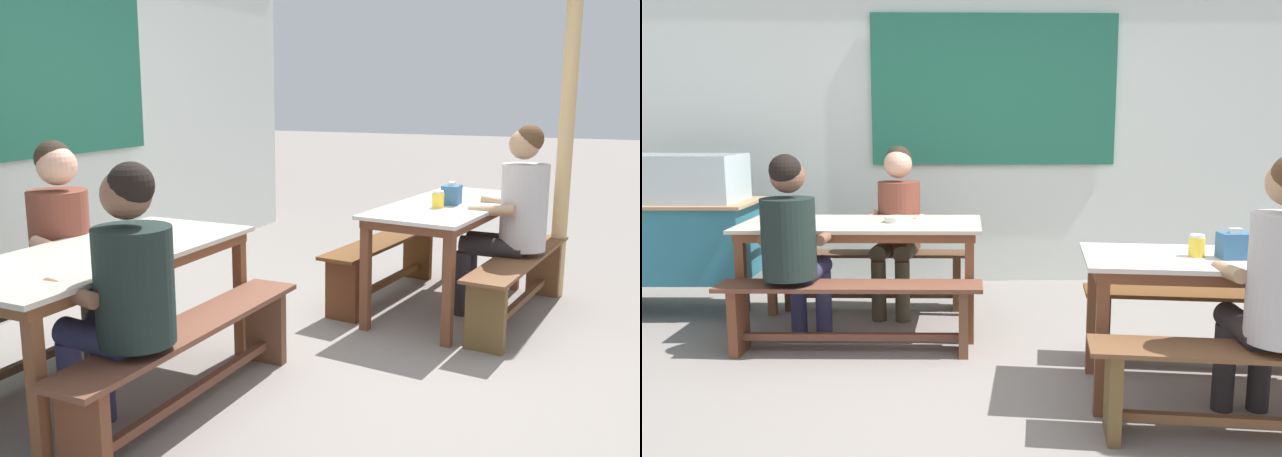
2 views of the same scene
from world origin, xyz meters
TOP-DOWN VIEW (x-y plane):
  - ground_plane at (0.00, 0.00)m, footprint 40.00×40.00m
  - backdrop_wall at (0.00, 2.47)m, footprint 7.40×0.23m
  - dining_table_far at (-0.90, 1.00)m, footprint 1.70×0.81m
  - dining_table_near at (1.23, -0.26)m, footprint 1.69×0.91m
  - bench_far_back at (-0.88, 1.51)m, footprint 1.56×0.30m
  - bench_far_front at (-0.91, 0.49)m, footprint 1.69×0.34m
  - bench_near_back at (1.30, 0.25)m, footprint 1.53×0.49m
  - bench_near_front at (1.16, -0.76)m, footprint 1.64×0.51m
  - person_left_back_turned at (-1.28, 0.57)m, footprint 0.48×0.58m
  - person_near_front at (1.19, -0.69)m, footprint 0.43×0.59m
  - person_center_facing at (-0.68, 1.44)m, footprint 0.48×0.56m
  - tissue_box at (1.18, -0.28)m, footprint 0.16×0.12m
  - condiment_jar at (1.00, -0.22)m, footprint 0.08×0.08m
  - soup_bowl at (-0.66, 1.01)m, footprint 0.16×0.16m
  - wooden_support_post at (1.88, -0.95)m, footprint 0.11×0.11m

SIDE VIEW (x-z plane):
  - ground_plane at x=0.00m, z-range 0.00..0.00m
  - bench_far_back at x=-0.88m, z-range 0.06..0.52m
  - bench_near_front at x=1.16m, z-range 0.07..0.52m
  - bench_near_back at x=1.30m, z-range 0.07..0.52m
  - bench_far_front at x=-0.91m, z-range 0.08..0.53m
  - dining_table_near at x=1.23m, z-range 0.30..1.08m
  - dining_table_far at x=-0.90m, z-range 0.31..1.08m
  - person_left_back_turned at x=-1.28m, z-range 0.09..1.37m
  - person_center_facing at x=-0.68m, z-range 0.09..1.38m
  - person_near_front at x=1.19m, z-range 0.08..1.41m
  - soup_bowl at x=-0.66m, z-range 0.77..0.81m
  - condiment_jar at x=1.00m, z-range 0.77..0.89m
  - tissue_box at x=1.18m, z-range 0.76..0.92m
  - wooden_support_post at x=1.88m, z-range 0.00..2.34m
  - backdrop_wall at x=0.00m, z-range 0.07..2.91m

